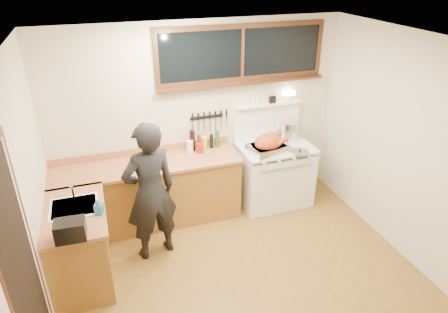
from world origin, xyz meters
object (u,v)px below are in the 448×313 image
object	(u,v)px
cutting_board	(145,165)
roast_turkey	(268,145)
man	(150,193)
vintage_stove	(274,173)

from	to	relation	value
cutting_board	roast_turkey	distance (m)	1.66
roast_turkey	man	bearing A→B (deg)	-164.21
man	vintage_stove	bearing A→B (deg)	18.38
cutting_board	roast_turkey	world-z (taller)	roast_turkey
man	cutting_board	world-z (taller)	man
vintage_stove	roast_turkey	xyz separation A→B (m)	(-0.18, -0.14, 0.54)
cutting_board	man	bearing A→B (deg)	-92.90
vintage_stove	cutting_board	world-z (taller)	vintage_stove
vintage_stove	man	world-z (taller)	man
man	cutting_board	bearing A→B (deg)	87.10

